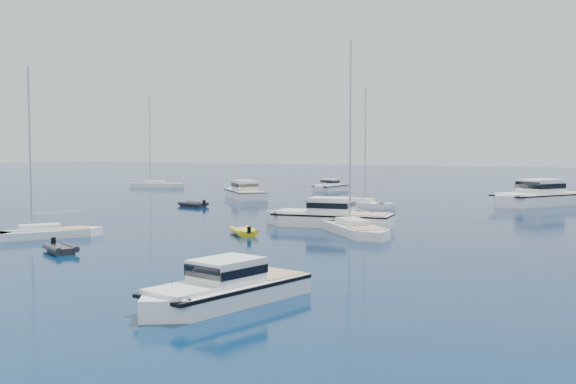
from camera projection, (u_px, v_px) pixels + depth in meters
The scene contains 13 objects.
ground at pixel (85, 258), 38.02m from camera, with size 400.00×400.00×0.00m, color #072A49.
motor_cruiser_near at pixel (224, 304), 26.81m from camera, with size 2.66×8.69×2.28m, color white, non-canonical shape.
motor_cruiser_centre at pixel (329, 226), 53.54m from camera, with size 3.36×10.98×2.88m, color white, non-canonical shape.
motor_cruiser_far_l at pixel (244, 198), 82.94m from camera, with size 3.29×10.76×2.83m, color white, non-canonical shape.
motor_cruiser_distant at pixel (538, 206), 72.50m from camera, with size 4.19×13.70×3.60m, color white, non-canonical shape.
motor_cruiser_horizon at pixel (329, 190), 98.41m from camera, with size 2.46×8.04×2.11m, color white, non-canonical shape.
sailboat_fore at pixel (45, 238), 46.45m from camera, with size 2.14×8.22×12.09m, color white, non-canonical shape.
sailboat_mid_r at pixel (354, 234), 48.52m from camera, with size 2.56×9.83×14.46m, color white, non-canonical shape.
sailboat_centre at pixel (357, 208), 70.00m from camera, with size 2.24×8.63×12.69m, color white, non-canonical shape.
sailboat_far_l at pixel (156, 188), 105.12m from camera, with size 2.64×10.14×14.91m, color silver, non-canonical shape.
tender_yellow at pixel (244, 235), 48.24m from camera, with size 1.74×3.07×0.95m, color yellow, non-canonical shape.
tender_grey_near at pixel (61, 252), 39.98m from camera, with size 1.64×2.85×0.95m, color black, non-canonical shape.
tender_grey_far at pixel (193, 206), 71.42m from camera, with size 1.87×3.35×0.95m, color black, non-canonical shape.
Camera 1 is at (27.86, -27.82, 6.16)m, focal length 42.39 mm.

